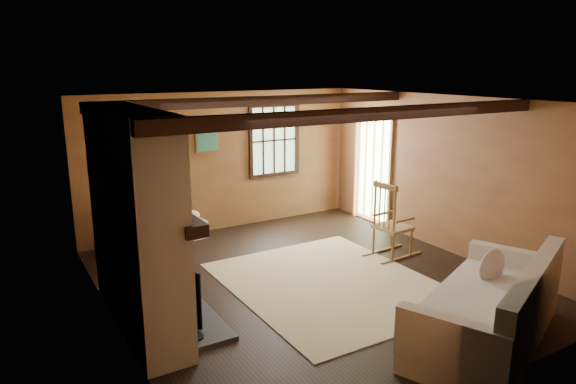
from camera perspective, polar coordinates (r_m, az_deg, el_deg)
ground at (r=7.01m, az=2.39°, el=-9.88°), size 5.50×5.50×0.00m
room_envelope at (r=6.85m, az=2.89°, el=3.88°), size 5.02×5.52×2.44m
fireplace at (r=5.77m, az=-16.38°, el=-4.01°), size 1.02×2.30×2.40m
rug at (r=6.96m, az=4.70°, el=-10.06°), size 2.50×3.00×0.01m
rocking_chair at (r=7.88m, az=11.38°, el=-3.62°), size 0.87×0.51×1.16m
sofa at (r=5.86m, az=21.73°, el=-12.33°), size 2.50×1.82×0.93m
firewood_pile at (r=8.38m, az=-18.39°, el=-5.66°), size 0.68×0.12×0.25m
laundry_basket at (r=8.77m, az=-10.88°, el=-4.12°), size 0.56×0.46×0.30m
basket_pillow at (r=8.70m, az=-10.95°, el=-2.60°), size 0.41×0.34×0.18m
armchair at (r=8.05m, az=-15.52°, el=-4.11°), size 1.24×1.24×0.81m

